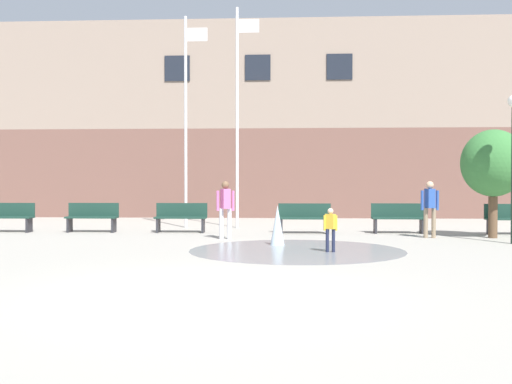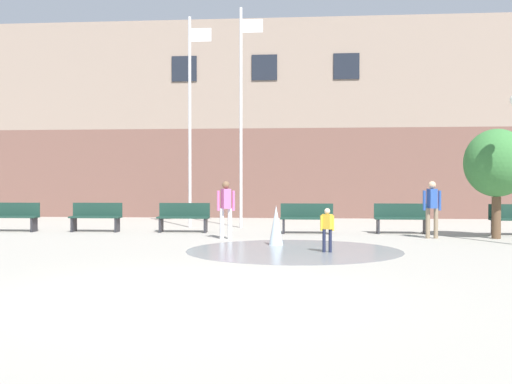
{
  "view_description": "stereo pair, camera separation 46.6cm",
  "coord_description": "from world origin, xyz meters",
  "px_view_note": "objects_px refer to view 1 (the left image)",
  "views": [
    {
      "loc": [
        1.32,
        -8.34,
        1.58
      ],
      "look_at": [
        0.45,
        7.64,
        1.3
      ],
      "focal_mm": 42.0,
      "sensor_mm": 36.0,
      "label": 1
    },
    {
      "loc": [
        1.78,
        -8.31,
        1.58
      ],
      "look_at": [
        0.45,
        7.64,
        1.3
      ],
      "focal_mm": 42.0,
      "sensor_mm": 36.0,
      "label": 2
    }
  ],
  "objects_px": {
    "street_tree_near_building": "(493,164)",
    "flagpole_right": "(238,111)",
    "adult_in_red": "(225,205)",
    "park_bench_near_trashcan": "(398,218)",
    "park_bench_under_right_flagpole": "(305,218)",
    "teen_by_trashcan": "(430,205)",
    "park_bench_left_of_flagpoles": "(8,217)",
    "park_bench_center": "(181,217)",
    "child_running": "(330,226)",
    "flagpole_left": "(187,115)",
    "park_bench_under_left_flagpole": "(92,217)"
  },
  "relations": [
    {
      "from": "park_bench_under_right_flagpole",
      "to": "teen_by_trashcan",
      "type": "distance_m",
      "value": 3.71
    },
    {
      "from": "teen_by_trashcan",
      "to": "adult_in_red",
      "type": "height_order",
      "value": "same"
    },
    {
      "from": "park_bench_center",
      "to": "adult_in_red",
      "type": "bearing_deg",
      "value": -51.88
    },
    {
      "from": "street_tree_near_building",
      "to": "park_bench_under_left_flagpole",
      "type": "bearing_deg",
      "value": 173.72
    },
    {
      "from": "adult_in_red",
      "to": "flagpole_right",
      "type": "distance_m",
      "value": 5.07
    },
    {
      "from": "park_bench_under_right_flagpole",
      "to": "street_tree_near_building",
      "type": "distance_m",
      "value": 5.59
    },
    {
      "from": "park_bench_under_left_flagpole",
      "to": "park_bench_under_right_flagpole",
      "type": "bearing_deg",
      "value": -0.93
    },
    {
      "from": "park_bench_under_right_flagpole",
      "to": "park_bench_near_trashcan",
      "type": "relative_size",
      "value": 1.0
    },
    {
      "from": "park_bench_under_right_flagpole",
      "to": "flagpole_right",
      "type": "bearing_deg",
      "value": 136.02
    },
    {
      "from": "flagpole_left",
      "to": "park_bench_near_trashcan",
      "type": "bearing_deg",
      "value": -15.72
    },
    {
      "from": "park_bench_near_trashcan",
      "to": "street_tree_near_building",
      "type": "height_order",
      "value": "street_tree_near_building"
    },
    {
      "from": "flagpole_right",
      "to": "teen_by_trashcan",
      "type": "bearing_deg",
      "value": -30.99
    },
    {
      "from": "park_bench_near_trashcan",
      "to": "park_bench_center",
      "type": "bearing_deg",
      "value": -179.29
    },
    {
      "from": "park_bench_under_right_flagpole",
      "to": "child_running",
      "type": "bearing_deg",
      "value": -84.73
    },
    {
      "from": "park_bench_under_left_flagpole",
      "to": "child_running",
      "type": "bearing_deg",
      "value": -34.91
    },
    {
      "from": "park_bench_under_left_flagpole",
      "to": "park_bench_near_trashcan",
      "type": "bearing_deg",
      "value": 0.63
    },
    {
      "from": "park_bench_under_right_flagpole",
      "to": "flagpole_left",
      "type": "distance_m",
      "value": 5.64
    },
    {
      "from": "adult_in_red",
      "to": "street_tree_near_building",
      "type": "relative_size",
      "value": 0.52
    },
    {
      "from": "park_bench_under_right_flagpole",
      "to": "park_bench_near_trashcan",
      "type": "distance_m",
      "value": 2.86
    },
    {
      "from": "park_bench_left_of_flagpoles",
      "to": "flagpole_right",
      "type": "xyz_separation_m",
      "value": [
        7.03,
        2.16,
        3.51
      ]
    },
    {
      "from": "park_bench_near_trashcan",
      "to": "flagpole_right",
      "type": "xyz_separation_m",
      "value": [
        -5.06,
        1.92,
        3.51
      ]
    },
    {
      "from": "teen_by_trashcan",
      "to": "street_tree_near_building",
      "type": "height_order",
      "value": "street_tree_near_building"
    },
    {
      "from": "park_bench_under_right_flagpole",
      "to": "teen_by_trashcan",
      "type": "xyz_separation_m",
      "value": [
        3.46,
        -1.27,
        0.45
      ]
    },
    {
      "from": "adult_in_red",
      "to": "flagpole_right",
      "type": "xyz_separation_m",
      "value": [
        0.01,
        4.04,
        3.06
      ]
    },
    {
      "from": "park_bench_under_left_flagpole",
      "to": "street_tree_near_building",
      "type": "distance_m",
      "value": 12.01
    },
    {
      "from": "adult_in_red",
      "to": "flagpole_left",
      "type": "xyz_separation_m",
      "value": [
        -1.76,
        4.04,
        2.92
      ]
    },
    {
      "from": "park_bench_left_of_flagpoles",
      "to": "flagpole_right",
      "type": "height_order",
      "value": "flagpole_right"
    },
    {
      "from": "park_bench_under_left_flagpole",
      "to": "child_running",
      "type": "relative_size",
      "value": 1.62
    },
    {
      "from": "park_bench_near_trashcan",
      "to": "flagpole_right",
      "type": "height_order",
      "value": "flagpole_right"
    },
    {
      "from": "street_tree_near_building",
      "to": "flagpole_right",
      "type": "bearing_deg",
      "value": 155.88
    },
    {
      "from": "park_bench_center",
      "to": "flagpole_left",
      "type": "distance_m",
      "value": 3.93
    },
    {
      "from": "street_tree_near_building",
      "to": "flagpole_left",
      "type": "bearing_deg",
      "value": 160.11
    },
    {
      "from": "park_bench_center",
      "to": "teen_by_trashcan",
      "type": "relative_size",
      "value": 1.01
    },
    {
      "from": "park_bench_under_right_flagpole",
      "to": "flagpole_right",
      "type": "relative_size",
      "value": 0.21
    },
    {
      "from": "park_bench_center",
      "to": "park_bench_under_right_flagpole",
      "type": "xyz_separation_m",
      "value": [
        3.82,
        -0.13,
        0.0
      ]
    },
    {
      "from": "park_bench_under_left_flagpole",
      "to": "park_bench_under_right_flagpole",
      "type": "relative_size",
      "value": 1.0
    },
    {
      "from": "park_bench_center",
      "to": "park_bench_near_trashcan",
      "type": "xyz_separation_m",
      "value": [
        6.67,
        0.08,
        0.0
      ]
    },
    {
      "from": "park_bench_under_right_flagpole",
      "to": "adult_in_red",
      "type": "xyz_separation_m",
      "value": [
        -2.22,
        -1.91,
        0.45
      ]
    },
    {
      "from": "adult_in_red",
      "to": "street_tree_near_building",
      "type": "distance_m",
      "value": 7.56
    },
    {
      "from": "park_bench_left_of_flagpoles",
      "to": "park_bench_near_trashcan",
      "type": "bearing_deg",
      "value": 1.1
    },
    {
      "from": "park_bench_left_of_flagpoles",
      "to": "park_bench_center",
      "type": "xyz_separation_m",
      "value": [
        5.43,
        0.15,
        0.0
      ]
    },
    {
      "from": "park_bench_near_trashcan",
      "to": "adult_in_red",
      "type": "bearing_deg",
      "value": -157.33
    },
    {
      "from": "flagpole_left",
      "to": "street_tree_near_building",
      "type": "height_order",
      "value": "flagpole_left"
    },
    {
      "from": "park_bench_under_left_flagpole",
      "to": "adult_in_red",
      "type": "distance_m",
      "value": 4.85
    },
    {
      "from": "park_bench_near_trashcan",
      "to": "teen_by_trashcan",
      "type": "xyz_separation_m",
      "value": [
        0.61,
        -1.48,
        0.45
      ]
    },
    {
      "from": "park_bench_near_trashcan",
      "to": "flagpole_right",
      "type": "distance_m",
      "value": 6.45
    },
    {
      "from": "park_bench_left_of_flagpoles",
      "to": "flagpole_right",
      "type": "relative_size",
      "value": 0.21
    },
    {
      "from": "park_bench_under_right_flagpole",
      "to": "flagpole_left",
      "type": "relative_size",
      "value": 0.22
    },
    {
      "from": "park_bench_under_right_flagpole",
      "to": "teen_by_trashcan",
      "type": "height_order",
      "value": "teen_by_trashcan"
    },
    {
      "from": "park_bench_left_of_flagpoles",
      "to": "park_bench_center",
      "type": "distance_m",
      "value": 5.43
    }
  ]
}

